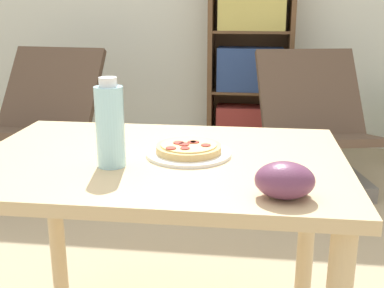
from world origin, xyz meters
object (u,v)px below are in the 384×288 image
pizza_on_plate (189,150)px  lounge_chair_near (43,139)px  lounge_chair_far (314,145)px  grape_bunch (285,181)px  drink_bottle (110,125)px  bookshelf (250,67)px

pizza_on_plate → lounge_chair_near: lounge_chair_near is taller
lounge_chair_far → pizza_on_plate: bearing=-120.4°
lounge_chair_near → lounge_chair_far: (1.82, 0.08, 0.00)m
grape_bunch → lounge_chair_far: size_ratio=0.16×
drink_bottle → bookshelf: bearing=82.5°
lounge_chair_near → lounge_chair_far: size_ratio=1.00×
drink_bottle → lounge_chair_near: size_ratio=0.28×
grape_bunch → drink_bottle: bearing=159.6°
pizza_on_plate → lounge_chair_near: 2.14m
pizza_on_plate → lounge_chair_far: size_ratio=0.28×
drink_bottle → pizza_on_plate: bearing=31.2°
grape_bunch → bookshelf: bearing=92.0°
pizza_on_plate → drink_bottle: drink_bottle is taller
grape_bunch → bookshelf: 2.86m
pizza_on_plate → bookshelf: bookshelf is taller
drink_bottle → lounge_chair_near: (-1.03, 1.80, -0.59)m
pizza_on_plate → lounge_chair_far: lounge_chair_far is taller
bookshelf → grape_bunch: bearing=-88.0°
lounge_chair_far → bookshelf: bearing=106.9°
drink_bottle → bookshelf: size_ratio=0.17×
lounge_chair_near → lounge_chair_far: 1.82m
grape_bunch → lounge_chair_far: lounge_chair_far is taller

